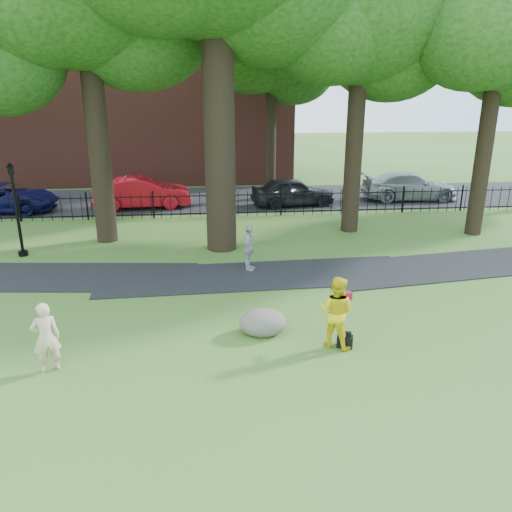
{
  "coord_description": "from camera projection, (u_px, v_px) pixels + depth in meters",
  "views": [
    {
      "loc": [
        -0.51,
        -11.08,
        5.69
      ],
      "look_at": [
        0.8,
        2.0,
        1.32
      ],
      "focal_mm": 35.0,
      "sensor_mm": 36.0,
      "label": 1
    }
  ],
  "objects": [
    {
      "name": "tree_row",
      "position": [
        230.0,
        17.0,
        17.71
      ],
      "size": [
        26.82,
        7.96,
        12.42
      ],
      "color": "black",
      "rests_on": "ground"
    },
    {
      "name": "silver_car",
      "position": [
        409.0,
        186.0,
        27.04
      ],
      "size": [
        5.19,
        2.26,
        1.49
      ],
      "primitive_type": "imported",
      "rotation": [
        0.0,
        0.0,
        1.54
      ],
      "color": "gray",
      "rests_on": "ground"
    },
    {
      "name": "navy_van",
      "position": [
        4.0,
        198.0,
        24.41
      ],
      "size": [
        5.21,
        2.73,
        1.4
      ],
      "primitive_type": "imported",
      "rotation": [
        0.0,
        0.0,
        1.49
      ],
      "color": "#0D0D41",
      "rests_on": "ground"
    },
    {
      "name": "lamppost",
      "position": [
        17.0,
        211.0,
        17.54
      ],
      "size": [
        0.33,
        0.33,
        3.35
      ],
      "rotation": [
        0.0,
        0.0,
        0.39
      ],
      "color": "black",
      "rests_on": "ground"
    },
    {
      "name": "boulder",
      "position": [
        263.0,
        320.0,
        12.2
      ],
      "size": [
        1.29,
        1.04,
        0.69
      ],
      "primitive_type": "ellipsoid",
      "rotation": [
        0.0,
        0.0,
        0.14
      ],
      "color": "gray",
      "rests_on": "ground"
    },
    {
      "name": "woman",
      "position": [
        46.0,
        337.0,
        10.43
      ],
      "size": [
        0.67,
        0.56,
        1.56
      ],
      "primitive_type": "imported",
      "rotation": [
        0.0,
        0.0,
        3.51
      ],
      "color": "beige",
      "rests_on": "ground"
    },
    {
      "name": "grey_car",
      "position": [
        293.0,
        192.0,
        25.71
      ],
      "size": [
        4.45,
        2.24,
        1.45
      ],
      "primitive_type": "imported",
      "rotation": [
        0.0,
        0.0,
        1.7
      ],
      "color": "black",
      "rests_on": "ground"
    },
    {
      "name": "pedestrian",
      "position": [
        249.0,
        248.0,
        16.35
      ],
      "size": [
        0.64,
        0.97,
        1.53
      ],
      "primitive_type": "imported",
      "rotation": [
        0.0,
        0.0,
        1.25
      ],
      "color": "#A6A6AB",
      "rests_on": "ground"
    },
    {
      "name": "ground",
      "position": [
        232.0,
        333.0,
        12.3
      ],
      "size": [
        120.0,
        120.0,
        0.0
      ],
      "primitive_type": "plane",
      "color": "#3C6B25",
      "rests_on": "ground"
    },
    {
      "name": "red_bag",
      "position": [
        346.0,
        296.0,
        14.26
      ],
      "size": [
        0.33,
        0.23,
        0.21
      ],
      "primitive_type": "cube",
      "rotation": [
        0.0,
        0.0,
        0.11
      ],
      "color": "maroon",
      "rests_on": "ground"
    },
    {
      "name": "red_sedan",
      "position": [
        142.0,
        193.0,
        25.13
      ],
      "size": [
        4.93,
        2.12,
        1.58
      ],
      "primitive_type": "imported",
      "rotation": [
        0.0,
        0.0,
        1.67
      ],
      "color": "#B70E1A",
      "rests_on": "ground"
    },
    {
      "name": "man",
      "position": [
        336.0,
        312.0,
        11.43
      ],
      "size": [
        1.06,
        1.01,
        1.72
      ],
      "primitive_type": "imported",
      "rotation": [
        0.0,
        0.0,
        2.53
      ],
      "color": "yellow",
      "rests_on": "ground"
    },
    {
      "name": "iron_fence",
      "position": [
        218.0,
        204.0,
        23.44
      ],
      "size": [
        44.0,
        0.04,
        1.2
      ],
      "color": "black",
      "rests_on": "ground"
    },
    {
      "name": "brick_building",
      "position": [
        150.0,
        85.0,
        32.69
      ],
      "size": [
        18.0,
        8.0,
        12.0
      ],
      "primitive_type": "cube",
      "color": "brown",
      "rests_on": "ground"
    },
    {
      "name": "street",
      "position": [
        216.0,
        199.0,
        27.41
      ],
      "size": [
        80.0,
        7.0,
        0.02
      ],
      "primitive_type": "cube",
      "color": "black",
      "rests_on": "ground"
    },
    {
      "name": "backpack",
      "position": [
        345.0,
        341.0,
        11.61
      ],
      "size": [
        0.42,
        0.34,
        0.27
      ],
      "primitive_type": "cube",
      "rotation": [
        0.0,
        0.0,
        -0.34
      ],
      "color": "black",
      "rests_on": "ground"
    },
    {
      "name": "footpath",
      "position": [
        256.0,
        276.0,
        16.08
      ],
      "size": [
        36.07,
        3.85,
        0.03
      ],
      "primitive_type": "cube",
      "rotation": [
        0.0,
        0.0,
        0.03
      ],
      "color": "black",
      "rests_on": "ground"
    }
  ]
}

